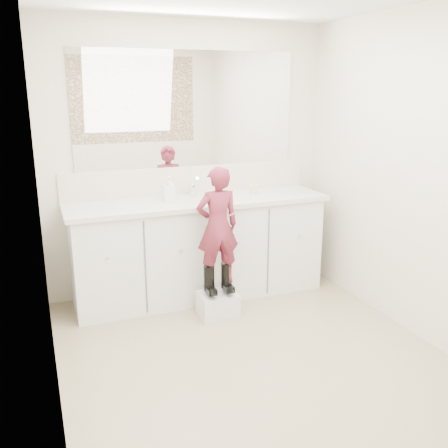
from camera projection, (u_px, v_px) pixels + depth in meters
name	position (u px, v px, depth m)	size (l,w,h in m)	color
floor	(256.00, 360.00, 3.47)	(3.00, 3.00, 0.00)	#857657
wall_back	(188.00, 160.00, 4.50)	(2.60, 2.60, 0.00)	beige
wall_front	(436.00, 269.00, 1.80)	(2.60, 2.60, 0.00)	beige
wall_left	(42.00, 209.00, 2.70)	(3.00, 3.00, 0.00)	beige
wall_right	(422.00, 178.00, 3.61)	(3.00, 3.00, 0.00)	beige
vanity_cabinet	(199.00, 250.00, 4.46)	(2.20, 0.55, 0.85)	silver
countertop	(199.00, 202.00, 4.33)	(2.28, 0.58, 0.04)	beige
backsplash	(189.00, 180.00, 4.53)	(2.28, 0.03, 0.25)	beige
mirror	(188.00, 110.00, 4.37)	(2.00, 0.02, 1.00)	white
faucet	(193.00, 190.00, 4.46)	(0.08, 0.08, 0.10)	silver
cup	(253.00, 189.00, 4.55)	(0.09, 0.09, 0.08)	beige
soap_bottle	(169.00, 189.00, 4.25)	(0.09, 0.10, 0.21)	white
step_stool	(218.00, 305.00, 4.12)	(0.31, 0.26, 0.20)	silver
boot_left	(209.00, 280.00, 4.03)	(0.09, 0.17, 0.26)	black
boot_right	(226.00, 278.00, 4.08)	(0.09, 0.17, 0.26)	black
toddler	(218.00, 226.00, 3.94)	(0.35, 0.23, 0.95)	#AC3454
toothbrush	(227.00, 217.00, 3.93)	(0.01, 0.01, 0.14)	#CC4F7B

